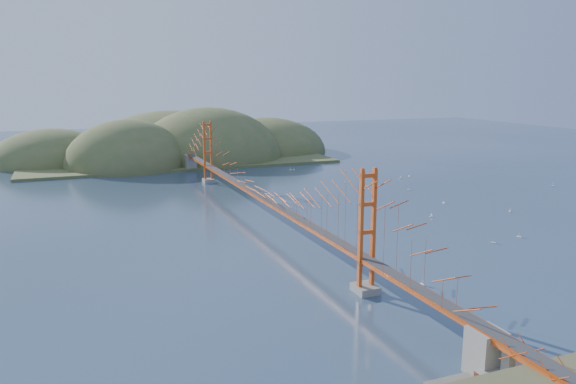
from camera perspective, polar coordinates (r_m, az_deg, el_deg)
name	(u,v)px	position (r m, az deg, el deg)	size (l,w,h in m)	color
ground	(260,218)	(79.49, -2.86, -2.70)	(320.00, 320.00, 0.00)	#293B52
bridge	(259,169)	(78.24, -2.96, 2.31)	(2.20, 94.40, 12.00)	gray
fort	(509,379)	(40.32, 21.54, -17.21)	(3.70, 2.30, 1.75)	brown
far_headlands	(181,156)	(145.34, -10.86, 3.60)	(84.00, 58.00, 25.00)	brown
sailboat_4	(374,191)	(98.58, 8.74, 0.06)	(0.63, 0.63, 0.66)	white
sailboat_6	(493,242)	(72.04, 20.13, -4.79)	(0.65, 0.65, 0.68)	white
sailboat_8	(345,171)	(119.78, 5.84, 2.16)	(0.59, 0.59, 0.63)	white
sailboat_2	(431,216)	(82.90, 14.36, -2.36)	(0.51, 0.41, 0.60)	white
sailboat_11	(553,185)	(113.97, 25.30, 0.62)	(0.64, 0.64, 0.67)	white
sailboat_0	(519,236)	(75.88, 22.43, -4.15)	(0.61, 0.63, 0.71)	white
sailboat_12	(290,169)	(120.95, 0.26, 2.31)	(0.58, 0.47, 0.68)	white
sailboat_14	(510,211)	(89.57, 21.63, -1.79)	(0.66, 0.66, 0.69)	white
sailboat_1	(409,189)	(101.75, 12.16, 0.29)	(0.68, 0.68, 0.72)	white
sailboat_5	(444,202)	(92.40, 15.56, -1.01)	(0.51, 0.58, 0.66)	white
sailboat_10	(422,284)	(55.99, 13.48, -9.03)	(0.52, 0.64, 0.75)	white
sailboat_16	(345,182)	(106.59, 5.77, 0.99)	(0.57, 0.57, 0.59)	white
sailboat_15	(409,175)	(116.07, 12.23, 1.65)	(0.42, 0.52, 0.61)	white
sailboat_17	(400,178)	(112.98, 11.35, 1.43)	(0.63, 0.59, 0.71)	white
sailboat_7	(294,169)	(121.38, 0.59, 2.33)	(0.51, 0.45, 0.58)	white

